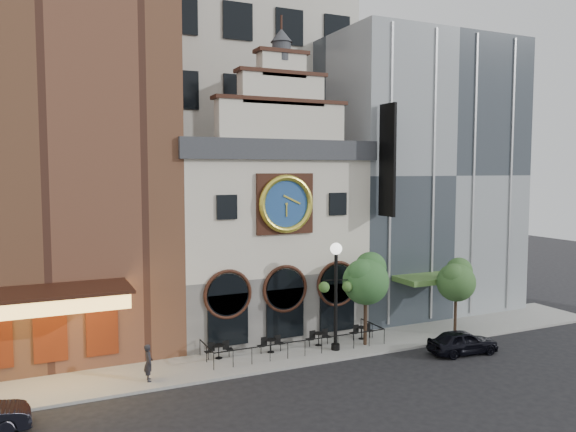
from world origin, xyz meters
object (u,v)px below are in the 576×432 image
(bistro_0, at_px, (219,350))
(lamppost, at_px, (336,284))
(tree_right, at_px, (456,279))
(tree_left, at_px, (366,278))
(car_right, at_px, (463,342))
(bistro_2, at_px, (319,338))
(bistro_1, at_px, (271,344))
(pedestrian, at_px, (148,363))
(bistro_3, at_px, (362,332))

(bistro_0, distance_m, lamppost, 7.56)
(tree_right, bearing_deg, tree_left, 174.09)
(car_right, bearing_deg, tree_left, 58.14)
(bistro_2, distance_m, lamppost, 3.61)
(bistro_1, bearing_deg, tree_left, -9.74)
(tree_right, bearing_deg, bistro_1, 172.25)
(bistro_2, relative_size, tree_left, 0.29)
(bistro_1, relative_size, pedestrian, 0.86)
(bistro_3, height_order, lamppost, lamppost)
(tree_left, bearing_deg, bistro_2, 159.96)
(bistro_2, xyz_separation_m, car_right, (7.02, -4.41, 0.08))
(car_right, height_order, tree_left, tree_left)
(bistro_0, distance_m, bistro_2, 6.10)
(bistro_1, distance_m, tree_left, 6.82)
(bistro_2, relative_size, pedestrian, 0.86)
(bistro_0, height_order, tree_left, tree_left)
(bistro_1, height_order, bistro_3, same)
(bistro_3, bearing_deg, tree_left, -109.94)
(bistro_2, relative_size, bistro_3, 1.00)
(bistro_0, bearing_deg, bistro_1, -5.04)
(bistro_2, bearing_deg, bistro_1, 179.71)
(car_right, relative_size, lamppost, 0.66)
(bistro_1, xyz_separation_m, tree_right, (12.00, -1.63, 3.09))
(tree_right, bearing_deg, bistro_3, 164.54)
(bistro_1, xyz_separation_m, car_right, (10.09, -4.42, 0.08))
(pedestrian, distance_m, tree_left, 13.28)
(tree_right, bearing_deg, car_right, -124.27)
(bistro_0, bearing_deg, pedestrian, -157.50)
(bistro_3, bearing_deg, bistro_2, -179.64)
(car_right, distance_m, pedestrian, 17.52)
(bistro_3, xyz_separation_m, pedestrian, (-13.26, -1.46, 0.45))
(bistro_1, height_order, car_right, car_right)
(tree_left, bearing_deg, bistro_1, 170.26)
(bistro_0, relative_size, bistro_1, 1.00)
(lamppost, distance_m, tree_left, 2.15)
(bistro_1, bearing_deg, car_right, -23.67)
(bistro_0, distance_m, tree_left, 9.53)
(bistro_3, distance_m, pedestrian, 13.34)
(bistro_3, distance_m, car_right, 5.97)
(bistro_2, bearing_deg, bistro_0, 177.35)
(bistro_3, bearing_deg, pedestrian, -173.72)
(lamppost, distance_m, tree_right, 8.43)
(pedestrian, bearing_deg, tree_left, -83.91)
(pedestrian, xyz_separation_m, tree_left, (12.90, 0.47, 3.12))
(pedestrian, bearing_deg, bistro_3, -79.73)
(bistro_2, xyz_separation_m, pedestrian, (-10.25, -1.44, 0.45))
(bistro_1, relative_size, tree_left, 0.29)
(lamppost, xyz_separation_m, tree_right, (8.41, -0.51, -0.31))
(bistro_2, distance_m, tree_right, 9.58)
(bistro_3, bearing_deg, lamppost, -155.71)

